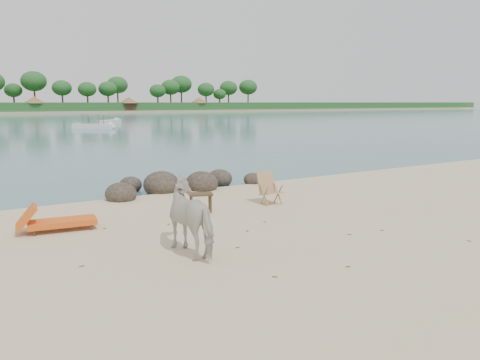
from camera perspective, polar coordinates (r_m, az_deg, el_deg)
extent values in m
ellipsoid|color=#2C241D|center=(15.69, -14.32, -1.78)|extent=(1.01, 1.11, 0.76)
ellipsoid|color=#2C241D|center=(16.89, -9.54, -0.66)|extent=(1.28, 1.41, 0.96)
ellipsoid|color=#2C241D|center=(17.11, -4.69, -0.50)|extent=(1.17, 1.29, 0.88)
ellipsoid|color=#2C241D|center=(18.37, -2.49, 0.09)|extent=(0.96, 1.06, 0.72)
ellipsoid|color=#2C241D|center=(18.35, 1.58, -0.05)|extent=(0.72, 0.79, 0.54)
ellipsoid|color=#2C241D|center=(17.56, -13.19, -0.67)|extent=(0.81, 0.89, 0.61)
ellipsoid|color=#2C241D|center=(18.31, -8.64, -0.21)|extent=(0.66, 0.72, 0.49)
imported|color=beige|center=(9.83, -5.47, -4.59)|extent=(1.01, 1.91, 1.56)
plane|color=brown|center=(8.68, 4.25, -11.87)|extent=(0.14, 0.14, 0.00)
plane|color=brown|center=(12.41, 3.04, -5.27)|extent=(0.11, 0.11, 0.00)
plane|color=brown|center=(11.54, 0.89, -6.38)|extent=(0.14, 0.14, 0.00)
plane|color=brown|center=(12.26, -16.17, -5.82)|extent=(0.12, 0.12, 0.00)
plane|color=brown|center=(11.96, 26.13, -6.81)|extent=(0.12, 0.12, 0.00)
plane|color=brown|center=(10.28, -0.30, -8.38)|extent=(0.11, 0.11, 0.00)
plane|color=brown|center=(9.38, 13.00, -10.42)|extent=(0.11, 0.11, 0.00)
plane|color=brown|center=(12.12, 16.90, -6.02)|extent=(0.13, 0.13, 0.00)
plane|color=brown|center=(11.55, 13.18, -6.62)|extent=(0.14, 0.14, 0.00)
plane|color=brown|center=(12.80, -5.50, -4.84)|extent=(0.14, 0.14, 0.00)
plane|color=brown|center=(9.67, -18.71, -10.07)|extent=(0.10, 0.10, 0.00)
plane|color=brown|center=(12.61, -7.96, -5.11)|extent=(0.12, 0.12, 0.00)
plane|color=brown|center=(12.30, -8.70, -5.49)|extent=(0.14, 0.14, 0.00)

